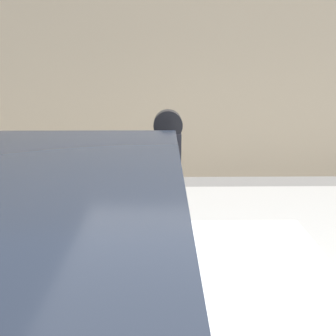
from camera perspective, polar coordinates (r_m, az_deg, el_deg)
The scene contains 3 objects.
sidewalk at distance 4.17m, azimuth 7.86°, elevation -11.18°, with size 24.00×2.80×0.15m.
building_facade at distance 6.08m, azimuth 5.30°, elevation 19.60°, with size 24.00×0.30×4.55m.
parking_meter at distance 2.48m, azimuth 0.00°, elevation -0.25°, with size 0.21×0.15×1.61m.
Camera 1 is at (-0.60, -1.40, 2.09)m, focal length 35.00 mm.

